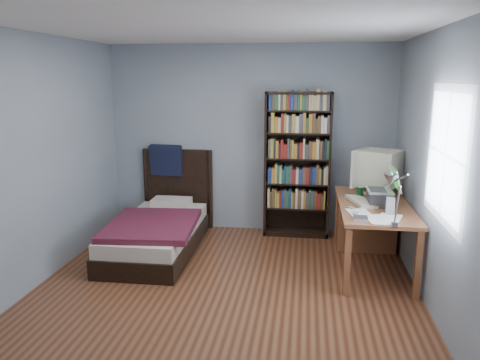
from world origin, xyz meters
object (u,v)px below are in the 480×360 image
Objects in this scene: desk at (367,219)px; speaker at (390,206)px; laptop at (381,195)px; crt_monitor at (377,169)px; bed at (159,228)px; keyboard at (361,202)px; bookshelf at (297,165)px; desk_lamp at (392,185)px; soda_can at (360,193)px.

speaker is (0.10, -0.82, 0.40)m from desk.
crt_monitor is at bearing 87.25° from laptop.
speaker is 2.73m from bed.
desk is at bearing 57.07° from keyboard.
speaker is 1.68m from bookshelf.
speaker is 0.08× the size of bed.
bed is at bearing -174.45° from desk.
desk is 3.28× the size of keyboard.
desk_lamp reaches higher than laptop.
keyboard is at bearing -54.45° from bookshelf.
bookshelf reaches higher than speaker.
desk_lamp is 3.47× the size of speaker.
desk_lamp is at bearing -94.86° from laptop.
keyboard is at bearing -5.02° from bed.
desk_lamp reaches higher than speaker.
bookshelf is (-0.86, 0.55, 0.53)m from desk.
soda_can is at bearing 119.07° from speaker.
bed reaches higher than speaker.
soda_can is at bearing -129.32° from crt_monitor.
bed reaches higher than soda_can.
desk_lamp reaches higher than crt_monitor.
laptop is (0.05, -0.52, 0.43)m from desk.
laptop is 2.51× the size of speaker.
speaker is 1.30× the size of soda_can.
laptop is 0.35m from soda_can.
desk is 0.85× the size of bookshelf.
crt_monitor is at bearing -29.06° from bookshelf.
keyboard is 1.25m from bookshelf.
bookshelf reaches higher than desk_lamp.
crt_monitor reaches higher than speaker.
desk_lamp reaches higher than desk.
desk_lamp is at bearing -92.60° from speaker.
laptop is 0.21× the size of bed.
crt_monitor reaches higher than bed.
desk_lamp is (-0.04, -1.58, 0.78)m from desk.
bookshelf reaches higher than bed.
bookshelf is at bearing 133.14° from soda_can.
bookshelf reaches higher than laptop.
crt_monitor is 4.97× the size of soda_can.
desk is 2.78× the size of desk_lamp.
laptop is at bearing 107.06° from speaker.
speaker is at bearing -12.58° from bed.
keyboard is 0.24× the size of bed.
laptop is 0.85× the size of keyboard.
soda_can is at bearing 71.44° from keyboard.
desk is at bearing 104.99° from speaker.
soda_can is (-0.21, -0.26, -0.23)m from crt_monitor.
desk_lamp is at bearing -91.32° from desk.
bed is at bearing 159.44° from keyboard.
desk_lamp is 1.22m from keyboard.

